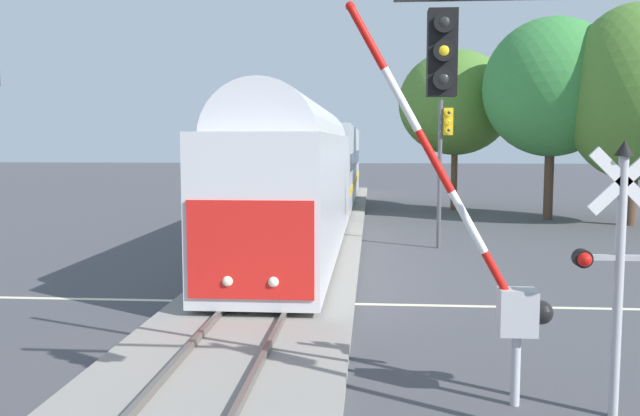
# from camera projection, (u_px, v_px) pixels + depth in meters

# --- Properties ---
(ground_plane) EXTENTS (220.00, 220.00, 0.00)m
(ground_plane) POSITION_uv_depth(u_px,v_px,m) (267.00, 302.00, 16.80)
(ground_plane) COLOR #47474C
(road_centre_stripe) EXTENTS (44.00, 0.20, 0.01)m
(road_centre_stripe) POSITION_uv_depth(u_px,v_px,m) (267.00, 302.00, 16.79)
(road_centre_stripe) COLOR beige
(road_centre_stripe) RESTS_ON ground
(railway_track) EXTENTS (4.40, 80.00, 0.32)m
(railway_track) POSITION_uv_depth(u_px,v_px,m) (267.00, 299.00, 16.79)
(railway_track) COLOR gray
(railway_track) RESTS_ON ground
(commuter_train) EXTENTS (3.04, 41.08, 5.16)m
(commuter_train) POSITION_uv_depth(u_px,v_px,m) (320.00, 166.00, 33.17)
(commuter_train) COLOR silver
(commuter_train) RESTS_ON railway_track
(crossing_gate_near) EXTENTS (3.14, 0.40, 6.05)m
(crossing_gate_near) POSITION_uv_depth(u_px,v_px,m) (499.00, 277.00, 10.08)
(crossing_gate_near) COLOR #B7B7BC
(crossing_gate_near) RESTS_ON ground
(crossing_signal_mast) EXTENTS (1.36, 0.44, 4.03)m
(crossing_signal_mast) POSITION_uv_depth(u_px,v_px,m) (621.00, 251.00, 9.55)
(crossing_signal_mast) COLOR #B2B2B7
(crossing_signal_mast) RESTS_ON ground
(traffic_signal_near_right) EXTENTS (4.26, 0.38, 5.93)m
(traffic_signal_near_right) POSITION_uv_depth(u_px,v_px,m) (634.00, 101.00, 7.71)
(traffic_signal_near_right) COLOR #4C4C51
(traffic_signal_near_right) RESTS_ON ground
(traffic_signal_far_side) EXTENTS (0.53, 0.38, 5.55)m
(traffic_signal_far_side) POSITION_uv_depth(u_px,v_px,m) (444.00, 149.00, 24.99)
(traffic_signal_far_side) COLOR #4C4C51
(traffic_signal_far_side) RESTS_ON ground
(elm_centre_background) EXTENTS (6.60, 6.60, 9.29)m
(elm_centre_background) POSITION_uv_depth(u_px,v_px,m) (456.00, 103.00, 39.04)
(elm_centre_background) COLOR brown
(elm_centre_background) RESTS_ON ground
(oak_far_right) EXTENTS (6.89, 6.89, 10.25)m
(oak_far_right) POSITION_uv_depth(u_px,v_px,m) (552.00, 87.00, 34.00)
(oak_far_right) COLOR #4C3828
(oak_far_right) RESTS_ON ground
(maple_right_background) EXTENTS (6.56, 6.56, 10.50)m
(maple_right_background) POSITION_uv_depth(u_px,v_px,m) (635.00, 93.00, 31.75)
(maple_right_background) COLOR #4C3828
(maple_right_background) RESTS_ON ground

